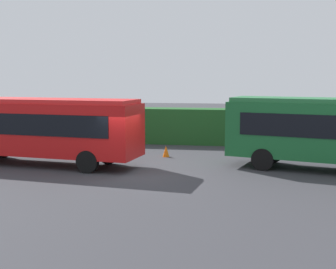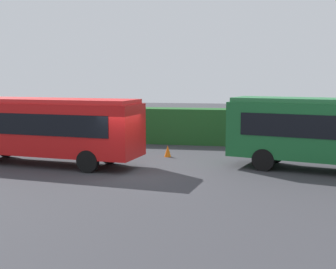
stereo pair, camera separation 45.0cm
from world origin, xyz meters
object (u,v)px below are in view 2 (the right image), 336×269
at_px(bus_green, 335,130).
at_px(bus_red, 42,126).
at_px(traffic_cone, 168,151).
at_px(person_right, 69,138).

bearing_deg(bus_green, bus_red, -161.67).
xyz_separation_m(bus_red, bus_green, (13.40, 0.68, 0.04)).
relative_size(bus_green, traffic_cone, 15.81).
distance_m(bus_red, person_right, 2.94).
bearing_deg(person_right, bus_red, -101.49).
distance_m(person_right, traffic_cone, 5.38).
bearing_deg(traffic_cone, bus_red, -150.25).
bearing_deg(traffic_cone, bus_green, -17.22).
bearing_deg(person_right, bus_green, -17.45).
bearing_deg(bus_green, traffic_cone, 178.21).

